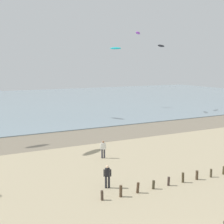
{
  "coord_description": "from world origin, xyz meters",
  "views": [
    {
      "loc": [
        -10.04,
        -8.9,
        8.83
      ],
      "look_at": [
        1.46,
        13.46,
        4.97
      ],
      "focal_mm": 49.59,
      "sensor_mm": 36.0,
      "label": 1
    }
  ],
  "objects_px": {
    "person_nearest_camera": "(107,176)",
    "kite_aloft_4": "(161,46)",
    "kite_aloft_5": "(116,48)",
    "kite_aloft_6": "(138,33)",
    "person_far_down_beach": "(103,149)"
  },
  "relations": [
    {
      "from": "person_far_down_beach",
      "to": "kite_aloft_6",
      "type": "height_order",
      "value": "kite_aloft_6"
    },
    {
      "from": "person_far_down_beach",
      "to": "kite_aloft_4",
      "type": "bearing_deg",
      "value": 44.82
    },
    {
      "from": "person_far_down_beach",
      "to": "kite_aloft_6",
      "type": "relative_size",
      "value": 0.69
    },
    {
      "from": "person_far_down_beach",
      "to": "kite_aloft_4",
      "type": "xyz_separation_m",
      "value": [
        23.38,
        23.23,
        11.45
      ]
    },
    {
      "from": "person_far_down_beach",
      "to": "kite_aloft_5",
      "type": "bearing_deg",
      "value": 60.27
    },
    {
      "from": "person_nearest_camera",
      "to": "kite_aloft_4",
      "type": "distance_m",
      "value": 41.37
    },
    {
      "from": "kite_aloft_5",
      "to": "person_nearest_camera",
      "type": "bearing_deg",
      "value": -87.23
    },
    {
      "from": "kite_aloft_4",
      "to": "kite_aloft_6",
      "type": "height_order",
      "value": "kite_aloft_6"
    },
    {
      "from": "kite_aloft_5",
      "to": "kite_aloft_6",
      "type": "relative_size",
      "value": 0.91
    },
    {
      "from": "person_nearest_camera",
      "to": "kite_aloft_4",
      "type": "bearing_deg",
      "value": 48.73
    },
    {
      "from": "person_nearest_camera",
      "to": "kite_aloft_5",
      "type": "height_order",
      "value": "kite_aloft_5"
    },
    {
      "from": "person_nearest_camera",
      "to": "kite_aloft_5",
      "type": "distance_m",
      "value": 43.94
    },
    {
      "from": "kite_aloft_5",
      "to": "person_far_down_beach",
      "type": "bearing_deg",
      "value": -88.34
    },
    {
      "from": "kite_aloft_5",
      "to": "kite_aloft_6",
      "type": "xyz_separation_m",
      "value": [
        0.61,
        -7.52,
        2.39
      ]
    },
    {
      "from": "person_nearest_camera",
      "to": "person_far_down_beach",
      "type": "relative_size",
      "value": 1.0
    }
  ]
}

